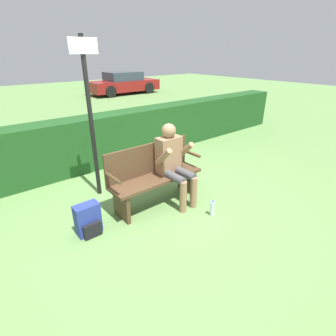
{
  "coord_description": "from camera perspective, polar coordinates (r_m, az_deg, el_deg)",
  "views": [
    {
      "loc": [
        -2.23,
        -2.99,
        2.31
      ],
      "look_at": [
        0.15,
        -0.1,
        0.64
      ],
      "focal_mm": 28.0,
      "sensor_mm": 36.0,
      "label": 1
    }
  ],
  "objects": [
    {
      "name": "park_bench",
      "position": [
        4.2,
        -3.05,
        -1.55
      ],
      "size": [
        1.56,
        0.45,
        0.99
      ],
      "color": "#513823",
      "rests_on": "ground"
    },
    {
      "name": "signpost",
      "position": [
        4.34,
        -16.58,
        11.49
      ],
      "size": [
        0.42,
        0.09,
        2.54
      ],
      "color": "black",
      "rests_on": "ground"
    },
    {
      "name": "backpack",
      "position": [
        3.78,
        -16.97,
        -10.8
      ],
      "size": [
        0.33,
        0.25,
        0.45
      ],
      "color": "#283893",
      "rests_on": "ground"
    },
    {
      "name": "water_bottle",
      "position": [
        4.08,
        9.62,
        -8.71
      ],
      "size": [
        0.07,
        0.07,
        0.25
      ],
      "color": "silver",
      "rests_on": "ground"
    },
    {
      "name": "hedge_back",
      "position": [
        5.85,
        -15.18,
        5.65
      ],
      "size": [
        12.0,
        0.57,
        1.09
      ],
      "color": "#1E4C1E",
      "rests_on": "ground"
    },
    {
      "name": "parked_car",
      "position": [
        16.35,
        -9.67,
        17.71
      ],
      "size": [
        4.1,
        1.76,
        1.24
      ],
      "rotation": [
        0.0,
        0.0,
        -0.01
      ],
      "color": "maroon",
      "rests_on": "ground"
    },
    {
      "name": "ground_plane",
      "position": [
        4.39,
        -2.37,
        -7.71
      ],
      "size": [
        40.0,
        40.0,
        0.0
      ],
      "primitive_type": "plane",
      "color": "#668E4C"
    },
    {
      "name": "person_seated",
      "position": [
        4.17,
        1.12,
        1.74
      ],
      "size": [
        0.54,
        0.65,
        1.3
      ],
      "color": "#997051",
      "rests_on": "ground"
    }
  ]
}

